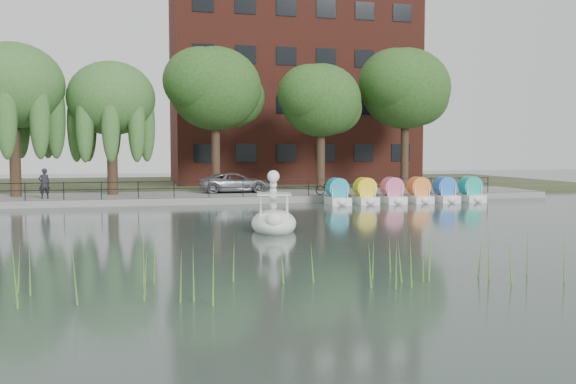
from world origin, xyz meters
name	(u,v)px	position (x,y,z in m)	size (l,w,h in m)	color
ground_plane	(300,233)	(0.00, 0.00, 0.00)	(120.00, 120.00, 0.00)	#3F5148
promenade	(236,197)	(0.00, 16.00, 0.20)	(40.00, 6.00, 0.40)	gray
kerb	(244,200)	(0.00, 13.05, 0.20)	(40.00, 0.25, 0.40)	gray
land_strip	(210,184)	(0.00, 30.00, 0.18)	(60.00, 22.00, 0.36)	#47512D
railing	(243,184)	(0.00, 13.25, 1.15)	(32.00, 0.05, 1.00)	black
apartment_building	(291,76)	(7.00, 29.97, 9.36)	(20.00, 10.07, 18.00)	#4C1E16
willow_left	(13,86)	(-13.00, 16.50, 6.87)	(5.88, 5.88, 9.01)	#473323
willow_mid	(111,99)	(-7.50, 17.00, 6.25)	(5.32, 5.32, 8.15)	#473323
broadleaf_center	(215,89)	(-1.00, 18.00, 7.06)	(6.00, 6.00, 9.25)	#473323
broadleaf_right	(321,101)	(6.00, 17.50, 6.39)	(5.40, 5.40, 8.32)	#473323
broadleaf_far	(405,89)	(12.50, 18.50, 7.40)	(6.30, 6.30, 9.71)	#473323
minivan	(236,181)	(0.13, 16.88, 1.13)	(5.24, 2.41, 1.46)	gray
bicycle	(329,187)	(5.36, 13.49, 0.90)	(1.72, 0.60, 1.00)	gray
pedestrian	(44,181)	(-11.14, 14.35, 1.39)	(0.71, 0.48, 1.98)	black
swan_boat	(274,218)	(-0.87, 0.71, 0.52)	(2.27, 3.08, 2.37)	white
pedal_boat_row	(406,193)	(9.46, 11.36, 0.61)	(9.65, 1.70, 1.40)	white
reed_bank	(472,255)	(2.00, -9.50, 0.60)	(24.00, 2.40, 1.20)	#669938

